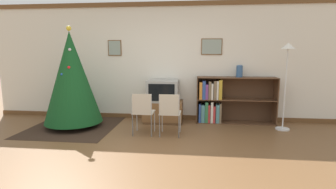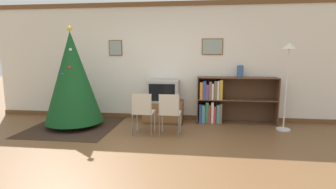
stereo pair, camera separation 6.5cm
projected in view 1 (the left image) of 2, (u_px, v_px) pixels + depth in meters
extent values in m
plane|color=brown|center=(139.00, 160.00, 3.88)|extent=(24.00, 24.00, 0.00)
cube|color=silver|center=(162.00, 62.00, 6.12)|extent=(8.23, 0.08, 2.70)
cube|color=brown|center=(161.00, 4.00, 5.86)|extent=(8.23, 0.03, 0.10)
cube|color=brown|center=(162.00, 117.00, 6.28)|extent=(8.23, 0.03, 0.10)
cube|color=brown|center=(115.00, 48.00, 6.14)|extent=(0.32, 0.02, 0.36)
cube|color=gray|center=(115.00, 48.00, 6.13)|extent=(0.28, 0.01, 0.33)
cube|color=brown|center=(212.00, 47.00, 5.89)|extent=(0.47, 0.02, 0.36)
cube|color=gray|center=(212.00, 47.00, 5.88)|extent=(0.43, 0.01, 0.33)
cube|color=#332319|center=(75.00, 126.00, 5.63)|extent=(1.77, 1.94, 0.01)
cylinder|color=maroon|center=(74.00, 124.00, 5.62)|extent=(0.36, 0.36, 0.10)
cone|color=#14471E|center=(72.00, 77.00, 5.46)|extent=(1.20, 1.20, 1.90)
sphere|color=yellow|center=(69.00, 28.00, 5.30)|extent=(0.10, 0.10, 0.10)
sphere|color=#1E4CB2|center=(63.00, 67.00, 5.51)|extent=(0.05, 0.05, 0.05)
sphere|color=red|center=(69.00, 67.00, 5.20)|extent=(0.06, 0.06, 0.06)
sphere|color=silver|center=(67.00, 98.00, 5.89)|extent=(0.05, 0.05, 0.05)
sphere|color=silver|center=(93.00, 99.00, 5.82)|extent=(0.06, 0.06, 0.06)
sphere|color=silver|center=(70.00, 50.00, 5.26)|extent=(0.06, 0.06, 0.06)
sphere|color=#1E4CB2|center=(62.00, 74.00, 5.20)|extent=(0.05, 0.05, 0.05)
cube|color=brown|center=(163.00, 121.00, 5.99)|extent=(0.84, 0.53, 0.05)
cube|color=brown|center=(163.00, 111.00, 5.95)|extent=(0.87, 0.55, 0.43)
cube|color=#9E9E99|center=(163.00, 91.00, 5.88)|extent=(0.69, 0.53, 0.48)
cube|color=black|center=(161.00, 93.00, 5.62)|extent=(0.57, 0.01, 0.37)
cube|color=#BCB29E|center=(144.00, 112.00, 5.06)|extent=(0.40, 0.40, 0.02)
cube|color=#BCB29E|center=(141.00, 104.00, 4.84)|extent=(0.35, 0.02, 0.38)
cylinder|color=#B2B2B2|center=(137.00, 120.00, 5.29)|extent=(0.02, 0.02, 0.42)
cylinder|color=#B2B2B2|center=(155.00, 121.00, 5.25)|extent=(0.02, 0.02, 0.42)
cylinder|color=#B2B2B2|center=(133.00, 125.00, 4.94)|extent=(0.02, 0.02, 0.42)
cylinder|color=#B2B2B2|center=(151.00, 126.00, 4.90)|extent=(0.02, 0.02, 0.42)
cylinder|color=#B2B2B2|center=(132.00, 115.00, 4.91)|extent=(0.02, 0.02, 0.82)
cylinder|color=#B2B2B2|center=(151.00, 116.00, 4.87)|extent=(0.02, 0.02, 0.82)
cube|color=#BCB29E|center=(170.00, 113.00, 5.01)|extent=(0.40, 0.40, 0.02)
cube|color=#BCB29E|center=(169.00, 105.00, 4.78)|extent=(0.35, 0.02, 0.38)
cylinder|color=#B2B2B2|center=(162.00, 121.00, 5.24)|extent=(0.02, 0.02, 0.42)
cylinder|color=#B2B2B2|center=(180.00, 122.00, 5.20)|extent=(0.02, 0.02, 0.42)
cylinder|color=#B2B2B2|center=(160.00, 126.00, 4.88)|extent=(0.02, 0.02, 0.42)
cylinder|color=#B2B2B2|center=(179.00, 127.00, 4.84)|extent=(0.02, 0.02, 0.42)
cylinder|color=#B2B2B2|center=(160.00, 116.00, 4.85)|extent=(0.02, 0.02, 0.82)
cylinder|color=#B2B2B2|center=(179.00, 117.00, 4.81)|extent=(0.02, 0.02, 0.82)
cube|color=brown|center=(197.00, 100.00, 5.93)|extent=(0.02, 0.36, 1.04)
cube|color=brown|center=(276.00, 101.00, 5.74)|extent=(0.02, 0.36, 1.04)
cube|color=brown|center=(237.00, 78.00, 5.75)|extent=(1.73, 0.36, 0.02)
cube|color=brown|center=(235.00, 122.00, 5.92)|extent=(1.73, 0.36, 0.02)
cube|color=brown|center=(236.00, 99.00, 5.83)|extent=(1.69, 0.36, 0.02)
cube|color=#492F1E|center=(235.00, 99.00, 6.01)|extent=(1.73, 0.01, 1.04)
cube|color=#2D4C93|center=(200.00, 113.00, 5.92)|extent=(0.05, 0.26, 0.41)
cube|color=teal|center=(203.00, 113.00, 5.94)|extent=(0.08, 0.30, 0.39)
cube|color=#337547|center=(206.00, 112.00, 5.88)|extent=(0.06, 0.21, 0.46)
cube|color=#B73333|center=(209.00, 113.00, 5.92)|extent=(0.04, 0.28, 0.40)
cube|color=silver|center=(212.00, 112.00, 5.87)|extent=(0.05, 0.21, 0.47)
cube|color=#B73333|center=(214.00, 114.00, 5.90)|extent=(0.05, 0.28, 0.37)
cube|color=teal|center=(217.00, 113.00, 5.89)|extent=(0.07, 0.27, 0.41)
cube|color=#756047|center=(220.00, 113.00, 5.86)|extent=(0.04, 0.24, 0.44)
cube|color=orange|center=(201.00, 90.00, 5.84)|extent=(0.06, 0.25, 0.38)
cube|color=#2D4C93|center=(204.00, 90.00, 5.85)|extent=(0.07, 0.29, 0.41)
cube|color=#7A3D7F|center=(207.00, 91.00, 5.84)|extent=(0.06, 0.28, 0.33)
cube|color=#756047|center=(210.00, 90.00, 5.79)|extent=(0.06, 0.20, 0.40)
cube|color=silver|center=(212.00, 91.00, 5.80)|extent=(0.04, 0.22, 0.35)
cube|color=#756047|center=(215.00, 90.00, 5.80)|extent=(0.06, 0.25, 0.41)
cube|color=silver|center=(217.00, 90.00, 5.78)|extent=(0.04, 0.22, 0.41)
cube|color=gold|center=(220.00, 89.00, 5.79)|extent=(0.07, 0.26, 0.43)
cylinder|color=#335684|center=(239.00, 71.00, 5.74)|extent=(0.14, 0.14, 0.25)
torus|color=#335684|center=(240.00, 66.00, 5.72)|extent=(0.12, 0.12, 0.02)
cylinder|color=silver|center=(282.00, 129.00, 5.41)|extent=(0.28, 0.28, 0.03)
cylinder|color=silver|center=(285.00, 90.00, 5.28)|extent=(0.03, 0.03, 1.62)
cone|color=white|center=(288.00, 46.00, 5.14)|extent=(0.28, 0.28, 0.12)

